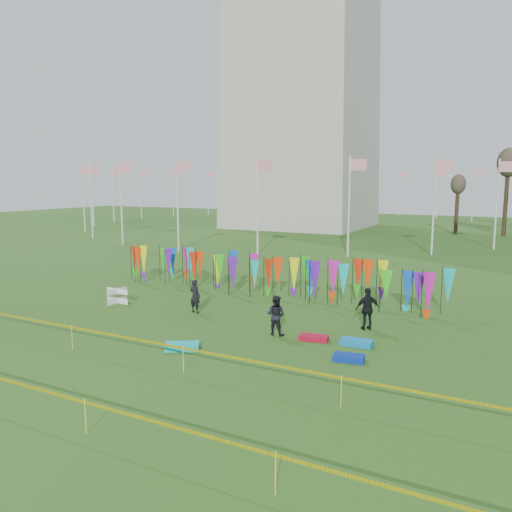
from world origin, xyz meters
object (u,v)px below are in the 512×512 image
at_px(box_kite, 117,296).
at_px(kite_bag_red, 314,338).
at_px(person_left, 195,296).
at_px(kite_bag_turquoise, 182,346).
at_px(kite_bag_teal, 357,343).
at_px(person_mid, 276,315).
at_px(person_right, 368,309).
at_px(kite_bag_blue, 349,358).

height_order(box_kite, kite_bag_red, box_kite).
distance_m(person_left, kite_bag_red, 6.53).
height_order(kite_bag_turquoise, kite_bag_teal, kite_bag_turquoise).
relative_size(person_mid, kite_bag_teal, 1.36).
xyz_separation_m(person_mid, kite_bag_teal, (3.22, 0.18, -0.68)).
relative_size(person_left, kite_bag_red, 1.42).
height_order(person_mid, kite_bag_red, person_mid).
bearing_deg(kite_bag_teal, kite_bag_turquoise, -148.22).
relative_size(box_kite, person_right, 0.45).
relative_size(person_left, person_mid, 0.98).
distance_m(person_left, kite_bag_teal, 8.09).
distance_m(person_left, kite_bag_blue, 8.71).
xyz_separation_m(box_kite, kite_bag_red, (10.76, -0.94, -0.29)).
height_order(person_left, kite_bag_blue, person_left).
xyz_separation_m(person_right, kite_bag_red, (-1.43, -2.33, -0.77)).
relative_size(person_right, kite_bag_blue, 1.70).
bearing_deg(person_right, person_left, -29.73).
bearing_deg(kite_bag_teal, person_mid, -176.80).
distance_m(kite_bag_turquoise, kite_bag_teal, 6.40).
relative_size(person_left, kite_bag_turquoise, 1.28).
bearing_deg(person_mid, person_left, -15.28).
bearing_deg(box_kite, kite_bag_teal, -3.57).
height_order(kite_bag_blue, kite_bag_red, kite_bag_blue).
relative_size(person_left, kite_bag_teal, 1.33).
distance_m(kite_bag_blue, kite_bag_red, 2.39).
xyz_separation_m(box_kite, kite_bag_turquoise, (6.94, -4.15, -0.27)).
bearing_deg(kite_bag_blue, box_kite, 168.98).
relative_size(person_right, kite_bag_teal, 1.49).
bearing_deg(person_mid, kite_bag_blue, 156.76).
relative_size(box_kite, kite_bag_teal, 0.67).
xyz_separation_m(person_mid, kite_bag_blue, (3.45, -1.50, -0.69)).
relative_size(person_mid, kite_bag_blue, 1.55).
xyz_separation_m(person_left, kite_bag_red, (6.36, -1.31, -0.68)).
bearing_deg(box_kite, kite_bag_turquoise, -30.85).
distance_m(person_right, kite_bag_blue, 3.94).
xyz_separation_m(kite_bag_red, kite_bag_teal, (1.62, 0.17, 0.01)).
bearing_deg(person_right, kite_bag_teal, 57.92).
relative_size(kite_bag_blue, kite_bag_red, 0.94).
distance_m(person_mid, kite_bag_blue, 3.83).
height_order(box_kite, person_right, person_right).
height_order(person_right, kite_bag_teal, person_right).
height_order(kite_bag_turquoise, kite_bag_blue, kite_bag_turquoise).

